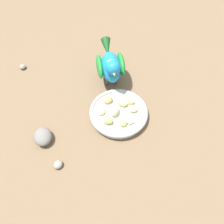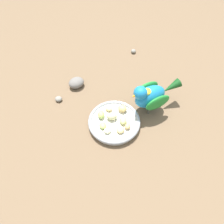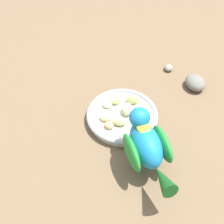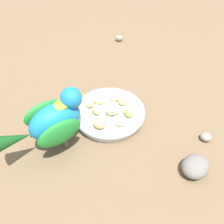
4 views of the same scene
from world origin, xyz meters
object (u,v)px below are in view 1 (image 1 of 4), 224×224
(apple_piece_5, at_px, (123,103))
(rock_large, at_px, (43,137))
(apple_piece_0, at_px, (115,111))
(apple_piece_7, at_px, (130,121))
(apple_piece_8, at_px, (132,102))
(feeding_bowl, at_px, (119,113))
(apple_piece_2, at_px, (123,123))
(apple_piece_3, at_px, (133,109))
(apple_piece_6, at_px, (107,99))
(pebble_2, at_px, (23,67))
(pebble_0, at_px, (58,164))
(apple_piece_1, at_px, (102,111))
(parrot, at_px, (111,65))
(apple_piece_4, at_px, (108,120))

(apple_piece_5, bearing_deg, rock_large, -44.01)
(apple_piece_0, bearing_deg, rock_large, -48.80)
(apple_piece_7, distance_m, apple_piece_8, 0.07)
(feeding_bowl, xyz_separation_m, apple_piece_2, (0.04, 0.03, 0.01))
(apple_piece_3, distance_m, apple_piece_6, 0.09)
(apple_piece_0, height_order, pebble_2, apple_piece_0)
(apple_piece_3, xyz_separation_m, pebble_0, (0.25, -0.14, -0.02))
(apple_piece_1, height_order, apple_piece_2, apple_piece_2)
(apple_piece_3, xyz_separation_m, parrot, (-0.11, -0.11, 0.05))
(apple_piece_1, bearing_deg, apple_piece_8, 130.21)
(feeding_bowl, relative_size, apple_piece_5, 5.40)
(rock_large, bearing_deg, parrot, 159.14)
(apple_piece_3, relative_size, rock_large, 0.48)
(apple_piece_2, relative_size, apple_piece_8, 1.14)
(parrot, bearing_deg, apple_piece_1, -19.59)
(apple_piece_0, xyz_separation_m, apple_piece_1, (0.01, -0.04, -0.01))
(apple_piece_7, distance_m, pebble_0, 0.25)
(apple_piece_1, xyz_separation_m, apple_piece_2, (0.02, 0.08, 0.00))
(feeding_bowl, distance_m, apple_piece_0, 0.02)
(feeding_bowl, relative_size, parrot, 0.98)
(apple_piece_4, xyz_separation_m, pebble_2, (-0.13, -0.39, -0.02))
(apple_piece_3, distance_m, parrot, 0.17)
(feeding_bowl, bearing_deg, apple_piece_5, 176.64)
(feeding_bowl, height_order, apple_piece_3, apple_piece_3)
(apple_piece_3, bearing_deg, apple_piece_5, -103.85)
(parrot, height_order, pebble_2, parrot)
(apple_piece_4, xyz_separation_m, apple_piece_7, (-0.02, 0.06, -0.00))
(apple_piece_6, xyz_separation_m, pebble_2, (-0.05, -0.36, -0.02))
(apple_piece_2, bearing_deg, apple_piece_5, -160.58)
(apple_piece_6, relative_size, parrot, 0.17)
(apple_piece_4, relative_size, apple_piece_7, 1.29)
(apple_piece_7, relative_size, parrot, 0.13)
(parrot, bearing_deg, apple_piece_3, 18.03)
(apple_piece_3, bearing_deg, apple_piece_8, -156.92)
(apple_piece_3, height_order, pebble_2, apple_piece_3)
(apple_piece_1, relative_size, apple_piece_7, 1.06)
(apple_piece_1, relative_size, apple_piece_5, 0.77)
(apple_piece_2, bearing_deg, apple_piece_0, -128.66)
(feeding_bowl, distance_m, apple_piece_6, 0.06)
(apple_piece_1, relative_size, rock_large, 0.42)
(apple_piece_4, distance_m, apple_piece_5, 0.08)
(feeding_bowl, xyz_separation_m, apple_piece_4, (0.05, -0.02, 0.02))
(apple_piece_8, height_order, rock_large, same)
(apple_piece_4, height_order, apple_piece_8, apple_piece_4)
(rock_large, bearing_deg, apple_piece_3, 129.40)
(apple_piece_7, relative_size, pebble_2, 1.14)
(apple_piece_7, bearing_deg, parrot, -141.90)
(apple_piece_0, xyz_separation_m, pebble_0, (0.21, -0.09, -0.03))
(apple_piece_0, height_order, apple_piece_1, apple_piece_0)
(apple_piece_2, relative_size, apple_piece_3, 0.91)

